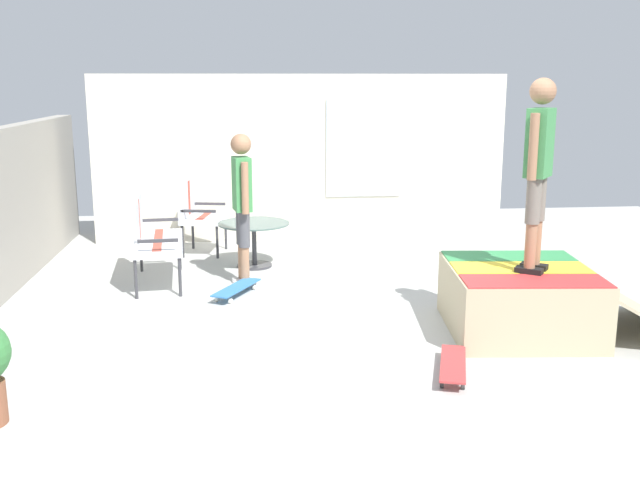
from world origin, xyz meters
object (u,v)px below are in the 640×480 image
at_px(person_skater, 539,160).
at_px(skateboard_by_bench, 236,288).
at_px(skate_ramp, 522,299).
at_px(patio_table, 254,235).
at_px(skateboard_spare, 453,364).
at_px(patio_bench, 148,232).
at_px(person_watching, 242,197).
at_px(patio_chair_near_house, 196,209).

height_order(person_skater, skateboard_by_bench, person_skater).
xyz_separation_m(skate_ramp, person_skater, (-0.14, -0.01, 1.33)).
distance_m(patio_table, skateboard_spare, 3.97).
height_order(patio_bench, person_watching, person_watching).
bearing_deg(skateboard_by_bench, patio_table, -9.56).
relative_size(skate_ramp, patio_chair_near_house, 2.19).
xyz_separation_m(patio_bench, person_skater, (-2.14, -3.73, 1.02)).
xyz_separation_m(patio_bench, skateboard_spare, (-2.96, -2.78, -0.53)).
distance_m(patio_table, person_skater, 3.96).
bearing_deg(patio_table, skate_ramp, -137.07).
relative_size(skate_ramp, skateboard_spare, 2.71).
relative_size(patio_chair_near_house, person_watching, 0.59).
relative_size(patio_bench, skateboard_by_bench, 1.62).
xyz_separation_m(person_watching, skateboard_spare, (-2.84, -1.69, -0.94)).
height_order(patio_bench, person_skater, person_skater).
height_order(patio_bench, patio_table, patio_bench).
bearing_deg(skateboard_by_bench, person_watching, -9.90).
height_order(patio_chair_near_house, patio_table, patio_chair_near_house).
bearing_deg(person_watching, patio_bench, 83.53).
bearing_deg(skate_ramp, patio_table, 42.93).
bearing_deg(skateboard_spare, patio_bench, 43.19).
relative_size(skate_ramp, patio_table, 2.48).
height_order(patio_chair_near_house, skateboard_spare, patio_chair_near_house).
bearing_deg(patio_chair_near_house, person_skater, -137.90).
relative_size(skate_ramp, person_watching, 1.28).
bearing_deg(skateboard_spare, skate_ramp, -44.15).
relative_size(patio_chair_near_house, person_skater, 0.59).
height_order(patio_bench, skateboard_by_bench, patio_bench).
distance_m(patio_table, skateboard_by_bench, 1.32).
distance_m(person_watching, person_skater, 3.38).
height_order(skate_ramp, patio_chair_near_house, patio_chair_near_house).
bearing_deg(skate_ramp, person_skater, -175.33).
bearing_deg(patio_chair_near_house, patio_bench, 163.34).
xyz_separation_m(patio_table, person_watching, (-0.80, 0.13, 0.62)).
height_order(person_watching, skateboard_spare, person_watching).
bearing_deg(patio_table, person_watching, 170.64).
xyz_separation_m(patio_chair_near_house, skateboard_spare, (-4.45, -2.34, -0.53)).
bearing_deg(skateboard_spare, person_watching, 30.75).
distance_m(skate_ramp, patio_chair_near_house, 4.79).
height_order(patio_chair_near_house, person_watching, person_watching).
xyz_separation_m(person_watching, person_skater, (-2.02, -2.63, 0.61)).
bearing_deg(person_skater, patio_chair_near_house, 42.10).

